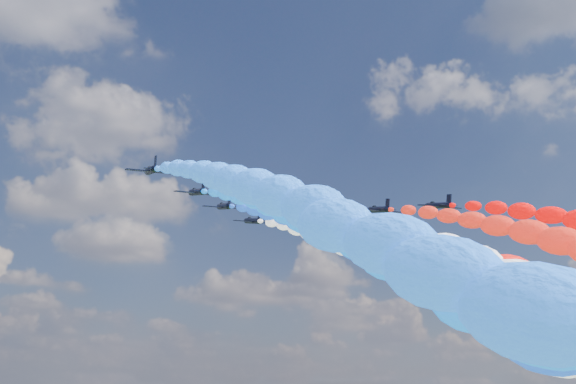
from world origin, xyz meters
name	(u,v)px	position (x,y,z in m)	size (l,w,h in m)	color
jet_0	(151,170)	(-33.63, -8.24, 102.81)	(9.83, 13.19, 2.91)	black
trail_0	(245,203)	(-33.63, -62.70, 84.01)	(6.77, 104.77, 42.04)	blue
jet_1	(197,192)	(-20.87, 4.46, 102.81)	(9.83, 13.19, 2.91)	black
trail_1	(299,231)	(-20.87, -50.01, 84.01)	(6.77, 104.77, 42.04)	#106FFD
jet_2	(224,206)	(-11.45, 14.74, 102.81)	(9.83, 13.19, 2.91)	black
trail_2	(328,247)	(-11.45, -39.73, 84.01)	(6.77, 104.77, 42.04)	blue
jet_3	(279,209)	(1.05, 12.04, 102.81)	(9.83, 13.19, 2.91)	black
trail_3	(404,250)	(1.05, -42.43, 84.01)	(6.77, 104.77, 42.04)	white
jet_4	(253,221)	(-0.06, 26.74, 102.81)	(9.83, 13.19, 2.91)	black
trail_4	(356,263)	(-0.06, -27.73, 84.01)	(6.77, 104.77, 42.04)	white
jet_5	(304,216)	(9.44, 16.53, 102.81)	(9.83, 13.19, 2.91)	black
trail_5	(432,258)	(9.44, -37.94, 84.01)	(6.77, 104.77, 42.04)	red
jet_6	(379,210)	(22.92, 3.73, 102.81)	(9.83, 13.19, 2.91)	black
trail_6	(546,251)	(22.92, -50.74, 84.01)	(6.77, 104.77, 42.04)	red
jet_7	(438,205)	(33.48, -5.07, 102.81)	(9.83, 13.19, 2.91)	black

